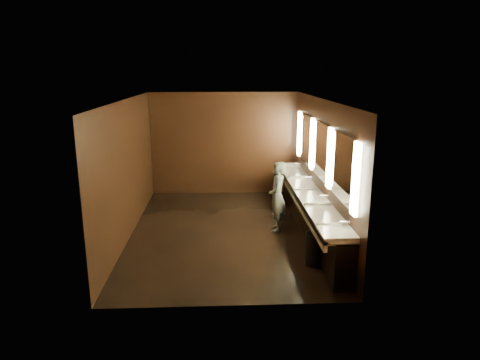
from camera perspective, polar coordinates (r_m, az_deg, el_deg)
The scene contains 10 objects.
floor at distance 9.28m, azimuth -1.89°, elevation -6.85°, with size 6.00×6.00×0.00m, color black.
ceiling at distance 8.66m, azimuth -2.05°, elevation 10.68°, with size 4.00×6.00×0.02m, color #2D2D2B.
wall_back at distance 11.81m, azimuth -2.15°, elevation 4.86°, with size 4.00×0.02×2.80m, color black.
wall_front at distance 5.98m, azimuth -1.59°, elevation -4.81°, with size 4.00×0.02×2.80m, color black.
wall_left at distance 9.07m, azimuth -14.71°, elevation 1.43°, with size 0.02×6.00×2.80m, color black.
wall_right at distance 9.11m, azimuth 10.72°, elevation 1.71°, with size 0.02×6.00×2.80m, color black.
sink_counter at distance 9.30m, azimuth 9.22°, elevation -3.73°, with size 0.55×5.40×1.01m.
mirror_band at distance 9.03m, azimuth 10.71°, elevation 3.88°, with size 0.06×5.03×1.15m.
person at distance 9.14m, azimuth 5.01°, elevation -2.24°, with size 0.55×0.36×1.51m, color #8FBDD6.
trash_bin at distance 7.81m, azimuth 10.05°, elevation -9.04°, with size 0.37×0.37×0.58m, color black.
Camera 1 is at (-0.09, -8.64, 3.38)m, focal length 32.00 mm.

